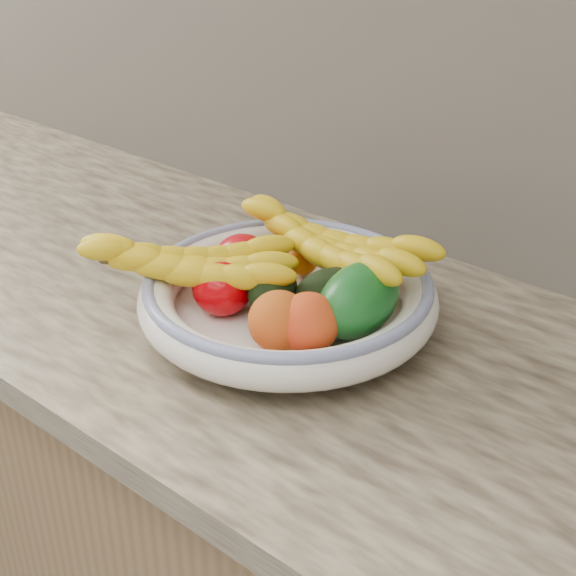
# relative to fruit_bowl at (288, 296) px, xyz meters

# --- Properties ---
(kitchen_counter) EXTENTS (2.44, 0.66, 1.40)m
(kitchen_counter) POSITION_rel_fruit_bowl_xyz_m (0.00, 0.03, -0.48)
(kitchen_counter) COLOR brown
(kitchen_counter) RESTS_ON ground
(fruit_bowl) EXTENTS (0.39, 0.39, 0.08)m
(fruit_bowl) POSITION_rel_fruit_bowl_xyz_m (0.00, 0.00, 0.00)
(fruit_bowl) COLOR white
(fruit_bowl) RESTS_ON kitchen_counter
(clementine_back_left) EXTENTS (0.06, 0.06, 0.04)m
(clementine_back_left) POSITION_rel_fruit_bowl_xyz_m (-0.05, 0.09, 0.01)
(clementine_back_left) COLOR orange
(clementine_back_left) RESTS_ON fruit_bowl
(clementine_back_right) EXTENTS (0.07, 0.07, 0.05)m
(clementine_back_right) POSITION_rel_fruit_bowl_xyz_m (0.04, 0.10, 0.01)
(clementine_back_right) COLOR #E05404
(clementine_back_right) RESTS_ON fruit_bowl
(tomato_left) EXTENTS (0.09, 0.09, 0.07)m
(tomato_left) POSITION_rel_fruit_bowl_xyz_m (-0.10, 0.02, 0.01)
(tomato_left) COLOR #BC0510
(tomato_left) RESTS_ON fruit_bowl
(tomato_near_left) EXTENTS (0.10, 0.10, 0.07)m
(tomato_near_left) POSITION_rel_fruit_bowl_xyz_m (-0.06, -0.06, 0.01)
(tomato_near_left) COLOR #BD0006
(tomato_near_left) RESTS_ON fruit_bowl
(avocado_center) EXTENTS (0.10, 0.11, 0.06)m
(avocado_center) POSITION_rel_fruit_bowl_xyz_m (-0.01, -0.02, 0.02)
(avocado_center) COLOR black
(avocado_center) RESTS_ON fruit_bowl
(avocado_right) EXTENTS (0.13, 0.13, 0.07)m
(avocado_right) POSITION_rel_fruit_bowl_xyz_m (0.07, 0.02, 0.02)
(avocado_right) COLOR black
(avocado_right) RESTS_ON fruit_bowl
(green_mango) EXTENTS (0.12, 0.14, 0.11)m
(green_mango) POSITION_rel_fruit_bowl_xyz_m (0.10, 0.01, 0.03)
(green_mango) COLOR #0F5218
(green_mango) RESTS_ON fruit_bowl
(peach_front) EXTENTS (0.10, 0.10, 0.08)m
(peach_front) POSITION_rel_fruit_bowl_xyz_m (0.05, -0.08, 0.02)
(peach_front) COLOR orange
(peach_front) RESTS_ON fruit_bowl
(peach_right) EXTENTS (0.09, 0.09, 0.07)m
(peach_right) POSITION_rel_fruit_bowl_xyz_m (0.08, -0.06, 0.02)
(peach_right) COLOR orange
(peach_right) RESTS_ON fruit_bowl
(banana_bunch_back) EXTENTS (0.33, 0.13, 0.09)m
(banana_bunch_back) POSITION_rel_fruit_bowl_xyz_m (0.01, 0.07, 0.04)
(banana_bunch_back) COLOR yellow
(banana_bunch_back) RESTS_ON fruit_bowl
(banana_bunch_front) EXTENTS (0.30, 0.28, 0.08)m
(banana_bunch_front) POSITION_rel_fruit_bowl_xyz_m (-0.11, -0.07, 0.03)
(banana_bunch_front) COLOR yellow
(banana_bunch_front) RESTS_ON fruit_bowl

